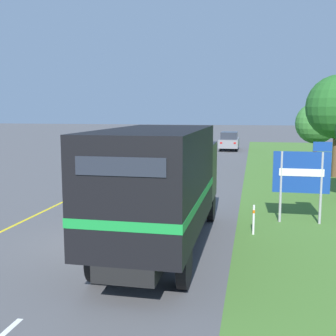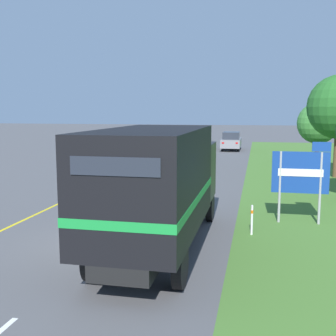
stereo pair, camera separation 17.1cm
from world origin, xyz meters
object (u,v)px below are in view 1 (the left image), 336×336
Objects in this scene: lead_car_white at (158,155)px; lead_car_grey_ahead at (229,141)px; highway_sign at (302,174)px; delineator_post at (254,219)px; roadside_tree_far at (316,123)px; horse_trailer_truck at (162,182)px.

lead_car_white is 15.08m from lead_car_grey_ahead.
delineator_post is (-1.60, -1.73, -1.22)m from highway_sign.
roadside_tree_far reaches higher than delineator_post.
roadside_tree_far is (10.64, 6.08, 1.97)m from lead_car_white.
horse_trailer_truck is 3.51m from delineator_post.
roadside_tree_far is (6.91, 21.74, 1.00)m from horse_trailer_truck.
delineator_post is at bearing -102.66° from roadside_tree_far.
lead_car_grey_ahead is 4.68× the size of delineator_post.
horse_trailer_truck is at bearing -140.72° from delineator_post.
lead_car_grey_ahead is at bearing 128.78° from roadside_tree_far.
lead_car_white is (-3.73, 15.67, -0.97)m from horse_trailer_truck.
lead_car_grey_ahead is 28.33m from delineator_post.
delineator_post is at bearing -65.51° from lead_car_white.
horse_trailer_truck is at bearing -107.64° from roadside_tree_far.
highway_sign reaches higher than lead_car_white.
horse_trailer_truck reaches higher than lead_car_white.
delineator_post is at bearing -132.65° from highway_sign.
lead_car_white is at bearing -104.60° from lead_car_grey_ahead.
roadside_tree_far is at bearing 81.05° from highway_sign.
horse_trailer_truck is 1.76× the size of roadside_tree_far.
highway_sign reaches higher than delineator_post.
roadside_tree_far is at bearing 77.34° from delineator_post.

